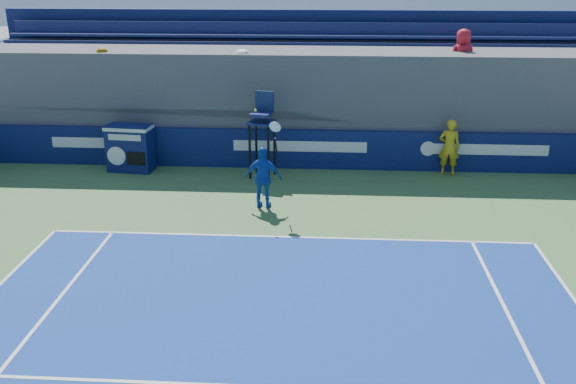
# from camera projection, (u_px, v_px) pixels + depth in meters

# --- Properties ---
(ball_person) EXTENTS (0.66, 0.49, 1.66)m
(ball_person) POSITION_uv_depth(u_px,v_px,m) (449.00, 147.00, 18.65)
(ball_person) COLOR gold
(ball_person) RESTS_ON apron
(back_hoarding) EXTENTS (20.40, 0.21, 1.20)m
(back_hoarding) POSITION_uv_depth(u_px,v_px,m) (300.00, 149.00, 19.32)
(back_hoarding) COLOR #0E174E
(back_hoarding) RESTS_ON ground
(match_clock) EXTENTS (1.39, 0.85, 1.40)m
(match_clock) POSITION_uv_depth(u_px,v_px,m) (130.00, 147.00, 19.06)
(match_clock) COLOR #101852
(match_clock) RESTS_ON ground
(umpire_chair) EXTENTS (0.84, 0.84, 2.48)m
(umpire_chair) POSITION_uv_depth(u_px,v_px,m) (262.00, 126.00, 18.27)
(umpire_chair) COLOR black
(umpire_chair) RESTS_ON ground
(tennis_player) EXTENTS (0.98, 0.53, 2.57)m
(tennis_player) POSITION_uv_depth(u_px,v_px,m) (264.00, 177.00, 16.14)
(tennis_player) COLOR #1544AB
(tennis_player) RESTS_ON apron
(stadium_seating) EXTENTS (21.00, 4.05, 4.40)m
(stadium_seating) POSITION_uv_depth(u_px,v_px,m) (303.00, 95.00, 20.82)
(stadium_seating) COLOR #4D4D52
(stadium_seating) RESTS_ON ground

